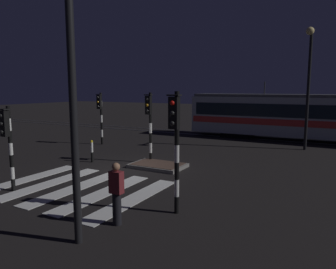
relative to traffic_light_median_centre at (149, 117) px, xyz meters
The scene contains 14 objects.
ground_plane 2.90m from the traffic_light_median_centre, 97.39° to the right, with size 120.00×120.00×0.00m, color black.
rail_near 10.43m from the traffic_light_median_centre, 91.30° to the left, with size 80.00×0.12×0.03m, color #59595E.
rail_far 11.83m from the traffic_light_median_centre, 91.14° to the left, with size 80.00×0.12×0.03m, color #59595E.
crosswalk_zebra 5.29m from the traffic_light_median_centre, 92.77° to the right, with size 5.86×4.75×0.02m.
traffic_island 2.41m from the traffic_light_median_centre, 35.88° to the right, with size 2.47×1.64×0.18m.
traffic_light_median_centre is the anchor object (origin of this frame).
traffic_light_kerb_mid_left 6.50m from the traffic_light_median_centre, 107.85° to the right, with size 0.36×0.42×3.05m.
traffic_light_corner_far_left 6.39m from the traffic_light_median_centre, 151.96° to the left, with size 0.36×0.42×3.39m.
traffic_light_corner_near_right 6.68m from the traffic_light_median_centre, 51.69° to the right, with size 0.36×0.42×3.57m.
street_lamp_trackside_right 9.83m from the traffic_light_median_centre, 48.65° to the left, with size 0.44×1.21×7.00m.
street_lamp_near_kerb 8.91m from the traffic_light_median_centre, 70.27° to the right, with size 0.44×1.21×6.61m.
tram 12.12m from the traffic_light_median_centre, 64.04° to the left, with size 15.05×2.58×4.15m.
pedestrian_waiting_at_kerb 7.47m from the traffic_light_median_centre, 64.96° to the right, with size 0.36×0.24×1.71m.
bollard_island_edge 3.37m from the traffic_light_median_centre, 154.78° to the right, with size 0.12×0.12×1.11m.
Camera 1 is at (8.53, -11.49, 3.64)m, focal length 34.54 mm.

